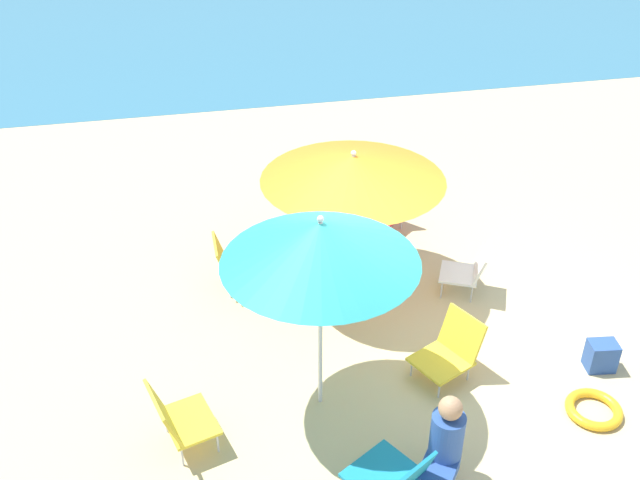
% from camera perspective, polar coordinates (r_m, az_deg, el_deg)
% --- Properties ---
extents(ground_plane, '(40.00, 40.00, 0.00)m').
position_cam_1_polar(ground_plane, '(8.02, 7.76, -7.71)').
color(ground_plane, '#D3BC8C').
extents(umbrella_teal, '(1.74, 1.74, 2.11)m').
position_cam_1_polar(umbrella_teal, '(6.10, 0.03, -0.20)').
color(umbrella_teal, silver).
rests_on(umbrella_teal, ground_plane).
extents(umbrella_orange, '(2.07, 2.07, 1.76)m').
position_cam_1_polar(umbrella_orange, '(7.97, 2.64, 5.72)').
color(umbrella_orange, silver).
rests_on(umbrella_orange, ground_plane).
extents(beach_chair_a, '(0.58, 0.55, 0.64)m').
position_cam_1_polar(beach_chair_a, '(8.58, -6.79, -1.79)').
color(beach_chair_a, gold).
rests_on(beach_chair_a, ground_plane).
extents(beach_chair_b, '(0.71, 0.70, 0.56)m').
position_cam_1_polar(beach_chair_b, '(9.73, 5.34, 2.46)').
color(beach_chair_b, red).
rests_on(beach_chair_b, ground_plane).
extents(beach_chair_c, '(0.76, 0.70, 0.65)m').
position_cam_1_polar(beach_chair_c, '(7.45, 10.24, -8.47)').
color(beach_chair_c, gold).
rests_on(beach_chair_c, ground_plane).
extents(beach_chair_d, '(0.65, 0.68, 0.68)m').
position_cam_1_polar(beach_chair_d, '(6.72, -11.19, -13.57)').
color(beach_chair_d, gold).
rests_on(beach_chair_d, ground_plane).
extents(beach_chair_e, '(0.77, 0.78, 0.59)m').
position_cam_1_polar(beach_chair_e, '(6.25, 5.72, -18.09)').
color(beach_chair_e, teal).
rests_on(beach_chair_e, ground_plane).
extents(beach_chair_f, '(0.66, 0.63, 0.61)m').
position_cam_1_polar(beach_chair_f, '(8.59, 11.62, -2.31)').
color(beach_chair_f, white).
rests_on(beach_chair_f, ground_plane).
extents(person_a, '(0.48, 0.52, 0.91)m').
position_cam_1_polar(person_a, '(6.37, 9.80, -15.54)').
color(person_a, '#2D519E').
rests_on(person_a, ground_plane).
extents(person_b, '(0.50, 0.56, 0.92)m').
position_cam_1_polar(person_b, '(9.50, -0.63, 2.94)').
color(person_b, '#DB3866').
rests_on(person_b, ground_plane).
extents(swim_ring, '(0.54, 0.54, 0.09)m').
position_cam_1_polar(swim_ring, '(7.58, 20.79, -12.38)').
color(swim_ring, yellow).
rests_on(swim_ring, ground_plane).
extents(beach_bag, '(0.32, 0.25, 0.32)m').
position_cam_1_polar(beach_bag, '(8.03, 21.30, -8.50)').
color(beach_bag, '#2D519E').
rests_on(beach_bag, ground_plane).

